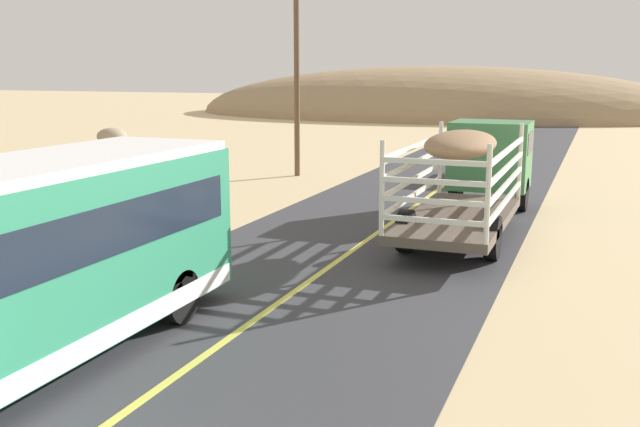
{
  "coord_description": "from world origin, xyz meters",
  "views": [
    {
      "loc": [
        5.79,
        -4.52,
        4.61
      ],
      "look_at": [
        0.0,
        10.32,
        1.42
      ],
      "focal_mm": 40.67,
      "sensor_mm": 36.0,
      "label": 1
    }
  ],
  "objects_px": {
    "livestock_truck": "(480,164)",
    "car_far": "(480,163)",
    "boulder_mid_field": "(112,136)",
    "power_pole_mid": "(297,66)"
  },
  "relations": [
    {
      "from": "livestock_truck",
      "to": "car_far",
      "type": "relative_size",
      "value": 2.2
    },
    {
      "from": "livestock_truck",
      "to": "boulder_mid_field",
      "type": "xyz_separation_m",
      "value": [
        -24.94,
        15.1,
        -1.28
      ]
    },
    {
      "from": "livestock_truck",
      "to": "power_pole_mid",
      "type": "height_order",
      "value": "power_pole_mid"
    },
    {
      "from": "power_pole_mid",
      "to": "boulder_mid_field",
      "type": "height_order",
      "value": "power_pole_mid"
    },
    {
      "from": "livestock_truck",
      "to": "power_pole_mid",
      "type": "relative_size",
      "value": 1.1
    },
    {
      "from": "power_pole_mid",
      "to": "boulder_mid_field",
      "type": "xyz_separation_m",
      "value": [
        -15.96,
        8.13,
        -4.21
      ]
    },
    {
      "from": "livestock_truck",
      "to": "power_pole_mid",
      "type": "distance_m",
      "value": 11.73
    },
    {
      "from": "boulder_mid_field",
      "to": "power_pole_mid",
      "type": "bearing_deg",
      "value": -27.0
    },
    {
      "from": "power_pole_mid",
      "to": "boulder_mid_field",
      "type": "distance_m",
      "value": 18.41
    },
    {
      "from": "car_far",
      "to": "power_pole_mid",
      "type": "bearing_deg",
      "value": -166.68
    }
  ]
}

